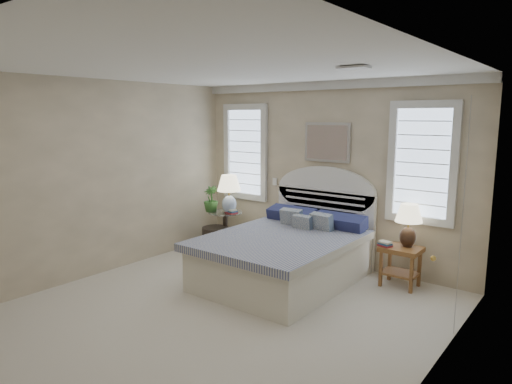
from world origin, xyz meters
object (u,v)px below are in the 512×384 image
(floor_pot, at_px, (215,239))
(bed, at_px, (288,252))
(lamp_left, at_px, (229,190))
(side_table_left, at_px, (225,226))
(nightstand_right, at_px, (401,258))
(lamp_right, at_px, (409,220))

(floor_pot, bearing_deg, bed, -12.95)
(floor_pot, relative_size, lamp_left, 0.69)
(side_table_left, distance_m, lamp_left, 0.64)
(lamp_left, bearing_deg, floor_pot, -129.95)
(side_table_left, distance_m, nightstand_right, 2.95)
(bed, distance_m, floor_pot, 1.74)
(bed, relative_size, lamp_right, 4.01)
(bed, xyz_separation_m, lamp_left, (-1.54, 0.57, 0.63))
(bed, relative_size, floor_pot, 5.21)
(bed, height_order, lamp_left, bed)
(side_table_left, xyz_separation_m, floor_pot, (-0.04, -0.20, -0.19))
(side_table_left, height_order, nightstand_right, side_table_left)
(nightstand_right, bearing_deg, lamp_right, 59.09)
(bed, bearing_deg, nightstand_right, 28.03)
(floor_pot, xyz_separation_m, lamp_left, (0.15, 0.18, 0.82))
(nightstand_right, relative_size, lamp_left, 0.83)
(nightstand_right, xyz_separation_m, floor_pot, (-2.99, -0.30, -0.19))
(lamp_right, bearing_deg, bed, -150.18)
(side_table_left, distance_m, floor_pot, 0.28)
(bed, bearing_deg, side_table_left, 160.26)
(floor_pot, height_order, lamp_left, lamp_left)
(lamp_left, distance_m, lamp_right, 2.90)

